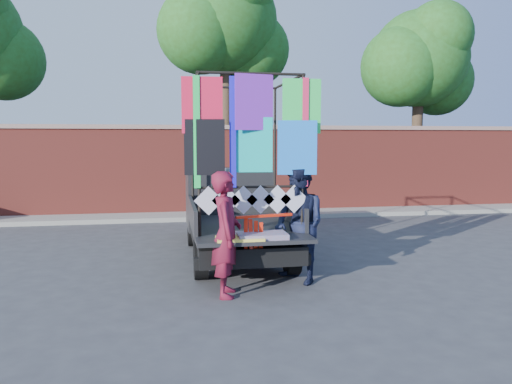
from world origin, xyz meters
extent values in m
plane|color=#38383A|center=(0.00, 0.00, 0.00)|extent=(90.00, 90.00, 0.00)
cube|color=#9D382D|center=(0.00, 7.00, 1.25)|extent=(30.00, 0.35, 2.50)
cube|color=gray|center=(0.00, 7.00, 2.55)|extent=(30.00, 0.45, 0.12)
cube|color=gray|center=(0.00, 6.30, 0.06)|extent=(30.00, 1.20, 0.12)
sphere|color=#254F16|center=(-5.60, 8.60, 4.55)|extent=(2.40, 2.40, 2.40)
cylinder|color=#38281C|center=(1.00, 8.20, 2.73)|extent=(0.36, 0.36, 5.46)
sphere|color=#254F16|center=(1.00, 8.20, 5.85)|extent=(3.20, 3.20, 3.20)
sphere|color=#254F16|center=(1.90, 8.60, 5.07)|extent=(2.40, 2.40, 2.40)
sphere|color=#254F16|center=(0.20, 7.90, 5.46)|extent=(2.60, 2.60, 2.60)
cylinder|color=#38281C|center=(7.50, 8.20, 2.27)|extent=(0.36, 0.36, 4.55)
sphere|color=#254F16|center=(7.50, 8.20, 4.88)|extent=(3.20, 3.20, 3.20)
sphere|color=#254F16|center=(8.40, 8.60, 4.23)|extent=(2.40, 2.40, 2.40)
sphere|color=#254F16|center=(6.70, 7.90, 4.55)|extent=(2.60, 2.60, 2.60)
sphere|color=#254F16|center=(7.80, 7.60, 5.52)|extent=(2.20, 2.20, 2.20)
cylinder|color=black|center=(-0.33, 2.67, 0.31)|extent=(0.21, 0.62, 0.62)
cylinder|color=black|center=(-0.33, 0.12, 0.31)|extent=(0.21, 0.62, 0.62)
cylinder|color=black|center=(1.14, 2.67, 0.31)|extent=(0.21, 0.62, 0.62)
cylinder|color=black|center=(1.14, 0.12, 0.31)|extent=(0.21, 0.62, 0.62)
cube|color=black|center=(0.40, 1.34, 0.47)|extent=(1.60, 3.96, 0.28)
cube|color=black|center=(0.40, 0.64, 0.74)|extent=(1.70, 2.17, 0.09)
cube|color=black|center=(-0.43, 0.64, 0.94)|extent=(0.06, 2.17, 0.42)
cube|color=black|center=(1.23, 0.64, 0.94)|extent=(0.06, 2.17, 0.42)
cube|color=black|center=(0.40, 1.70, 0.94)|extent=(1.70, 0.06, 0.42)
cube|color=black|center=(0.40, 2.62, 0.99)|extent=(1.70, 1.51, 1.18)
cube|color=#8C9EAD|center=(0.40, 2.19, 1.37)|extent=(1.51, 0.06, 0.52)
cube|color=#8C9EAD|center=(0.40, 3.33, 1.18)|extent=(1.51, 0.09, 0.66)
cube|color=black|center=(0.40, 3.66, 0.75)|extent=(1.65, 0.85, 0.52)
cube|color=black|center=(0.40, -0.68, 0.75)|extent=(1.70, 0.52, 0.06)
cube|color=black|center=(0.40, -0.47, 0.40)|extent=(1.75, 0.14, 0.17)
cylinder|color=black|center=(-0.37, -0.35, 1.96)|extent=(0.05, 0.05, 2.36)
cylinder|color=black|center=(-0.37, 1.63, 1.96)|extent=(0.05, 0.05, 2.36)
cylinder|color=black|center=(1.18, -0.35, 1.96)|extent=(0.05, 0.05, 2.36)
cylinder|color=black|center=(1.18, 1.63, 1.96)|extent=(0.05, 0.05, 2.36)
cylinder|color=black|center=(0.40, -0.35, 3.14)|extent=(1.60, 0.04, 0.04)
cylinder|color=black|center=(0.40, 1.63, 3.14)|extent=(1.60, 0.04, 0.04)
cylinder|color=black|center=(-0.37, 0.64, 3.14)|extent=(0.04, 2.03, 0.04)
cylinder|color=black|center=(1.18, 0.64, 3.14)|extent=(0.04, 2.03, 0.04)
cylinder|color=black|center=(0.40, -0.35, 1.49)|extent=(1.60, 0.04, 0.04)
cube|color=#EB1A3F|center=(-0.31, -0.37, 2.72)|extent=(0.59, 0.01, 0.80)
cube|color=purple|center=(0.40, -0.41, 2.72)|extent=(0.59, 0.01, 0.80)
cube|color=#2AF158|center=(1.11, -0.37, 2.72)|extent=(0.59, 0.01, 0.80)
cube|color=black|center=(-0.31, -0.41, 2.10)|extent=(0.59, 0.01, 0.80)
cube|color=#0ECABD|center=(0.40, -0.37, 2.10)|extent=(0.59, 0.01, 0.80)
cube|color=blue|center=(1.11, -0.41, 2.10)|extent=(0.59, 0.01, 0.80)
cube|color=#1CE555|center=(-0.40, -0.39, 2.29)|extent=(0.09, 0.01, 1.60)
cube|color=#F72958|center=(1.20, -0.39, 2.29)|extent=(0.09, 0.01, 1.60)
cube|color=#1E1AED|center=(0.12, -0.39, 2.29)|extent=(0.09, 0.01, 1.60)
cube|color=silver|center=(-0.24, -0.38, 1.30)|extent=(0.43, 0.01, 0.43)
cube|color=silver|center=(0.02, -0.38, 1.30)|extent=(0.43, 0.01, 0.43)
cube|color=silver|center=(0.27, -0.38, 1.30)|extent=(0.43, 0.01, 0.43)
cube|color=silver|center=(0.53, -0.38, 1.30)|extent=(0.43, 0.01, 0.43)
cube|color=silver|center=(0.79, -0.38, 1.30)|extent=(0.43, 0.01, 0.43)
cube|color=silver|center=(1.04, -0.38, 1.30)|extent=(0.43, 0.01, 0.43)
cube|color=#E33E32|center=(0.50, -0.68, 0.82)|extent=(0.71, 0.42, 0.08)
cube|color=#FFE450|center=(0.17, -0.75, 0.80)|extent=(0.66, 0.38, 0.04)
imported|color=maroon|center=(-0.03, -0.78, 0.88)|extent=(0.50, 0.69, 1.76)
imported|color=black|center=(1.14, -0.33, 0.91)|extent=(0.97, 1.08, 1.81)
cube|color=red|center=(0.56, -0.56, 1.09)|extent=(0.87, 0.22, 0.04)
cube|color=red|center=(0.28, -0.58, 0.81)|extent=(0.06, 0.02, 0.51)
cube|color=red|center=(0.35, -0.58, 0.79)|extent=(0.06, 0.02, 0.51)
cube|color=red|center=(0.43, -0.58, 0.77)|extent=(0.06, 0.02, 0.51)
cube|color=red|center=(0.50, -0.58, 0.75)|extent=(0.06, 0.02, 0.51)
camera|label=1|loc=(-0.80, -7.60, 2.19)|focal=35.00mm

